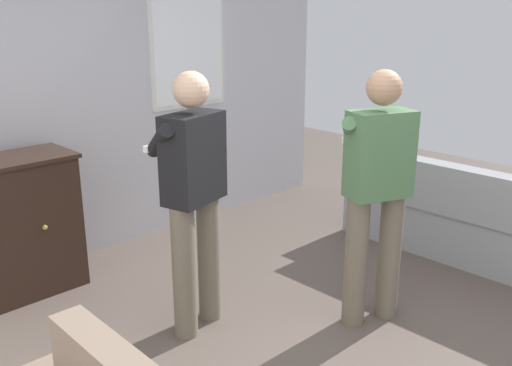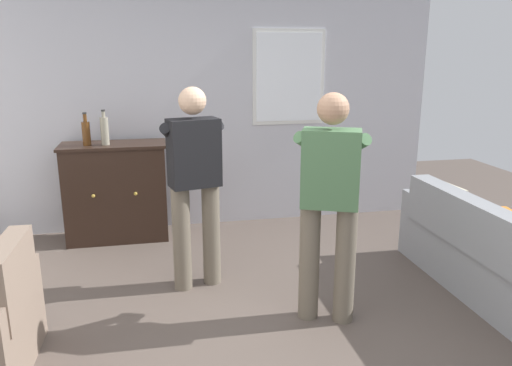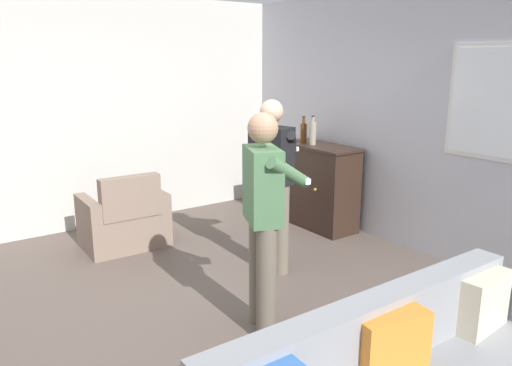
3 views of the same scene
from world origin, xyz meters
name	(u,v)px [view 1 (image 1 of 3)]	position (x,y,z in m)	size (l,w,h in m)	color
wall_back_with_window	(96,86)	(0.02, 2.66, 1.41)	(5.20, 0.15, 2.80)	silver
couch	(487,226)	(2.00, 0.12, 0.33)	(0.57, 2.53, 0.82)	gray
sideboard_cabinet	(3,231)	(-1.00, 2.30, 0.52)	(1.07, 0.49, 1.03)	black
person_standing_left	(193,192)	(-0.27, 1.03, 0.94)	(0.54, 0.51, 1.68)	#6B6051
person_standing_right	(376,187)	(0.62, 0.29, 0.94)	(0.52, 0.52, 1.68)	#6B6051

